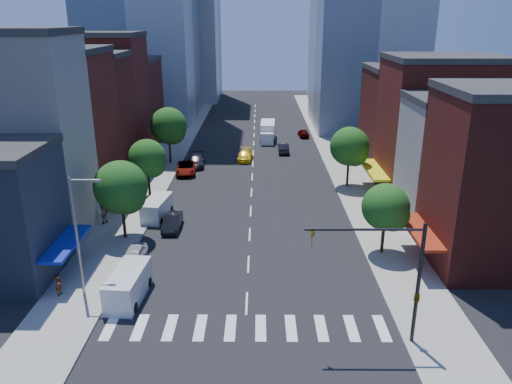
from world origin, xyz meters
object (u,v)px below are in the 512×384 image
parked_car_rear (197,161)px  parked_car_second (172,222)px  parked_car_front (134,256)px  taxi (245,156)px  traffic_car_far (304,133)px  box_truck (268,132)px  pedestrian_far (102,214)px  parked_car_third (186,168)px  cargo_van_far (157,209)px  pedestrian_near (59,285)px  traffic_car_oncoming (283,148)px  cargo_van_near (128,286)px

parked_car_rear → parked_car_second: bearing=-93.8°
parked_car_front → taxi: taxi is taller
parked_car_front → parked_car_rear: size_ratio=0.77×
parked_car_rear → traffic_car_far: parked_car_rear is taller
box_truck → pedestrian_far: 39.60m
parked_car_front → parked_car_third: (0.82, 25.24, 0.06)m
cargo_van_far → traffic_car_far: cargo_van_far is taller
parked_car_rear → pedestrian_near: bearing=-104.4°
taxi → traffic_car_oncoming: bearing=40.3°
box_truck → cargo_van_far: bearing=-106.8°
traffic_car_oncoming → parked_car_front: bearing=68.6°
parked_car_second → parked_car_third: size_ratio=0.81×
traffic_car_far → cargo_van_far: bearing=60.3°
pedestrian_near → box_truck: bearing=-10.8°
parked_car_third → cargo_van_far: 15.37m
cargo_van_far → traffic_car_oncoming: (14.08, 26.19, -0.30)m
parked_car_second → cargo_van_far: bearing=125.9°
parked_car_rear → pedestrian_far: bearing=-112.6°
parked_car_second → cargo_van_far: 3.41m
parked_car_rear → box_truck: (9.99, 15.28, 0.66)m
cargo_van_near → traffic_car_oncoming: cargo_van_near is taller
parked_car_front → parked_car_second: parked_car_second is taller
cargo_van_far → traffic_car_oncoming: cargo_van_far is taller
parked_car_front → parked_car_rear: (1.80, 28.67, 0.07)m
traffic_car_far → box_truck: size_ratio=0.52×
pedestrian_far → traffic_car_far: bearing=179.8°
cargo_van_far → traffic_car_far: bearing=71.7°
cargo_van_far → traffic_car_oncoming: size_ratio=1.15×
parked_car_front → pedestrian_near: size_ratio=2.43×
parked_car_third → traffic_car_far: parked_car_third is taller
parked_car_front → traffic_car_oncoming: bearing=70.4°
parked_car_second → box_truck: bearing=74.6°
pedestrian_near → parked_car_front: bearing=-31.4°
parked_car_front → cargo_van_far: 9.90m
parked_car_rear → box_truck: size_ratio=0.69×
parked_car_second → taxi: parked_car_second is taller
cargo_van_far → pedestrian_far: bearing=-152.2°
pedestrian_near → taxi: bearing=-11.6°
parked_car_second → cargo_van_near: cargo_van_near is taller
pedestrian_far → cargo_van_far: bearing=140.6°
pedestrian_near → parked_car_third: bearing=-2.2°
pedestrian_near → pedestrian_far: size_ratio=0.86×
parked_car_rear → pedestrian_near: (-6.02, -33.97, 0.22)m
cargo_van_far → box_truck: size_ratio=0.67×
parked_car_rear → traffic_car_far: bearing=43.6°
parked_car_front → traffic_car_oncoming: traffic_car_oncoming is taller
pedestrian_near → pedestrian_far: (-0.78, 13.39, 0.14)m
cargo_van_near → taxi: size_ratio=1.10×
parked_car_front → cargo_van_near: cargo_van_near is taller
parked_car_front → pedestrian_far: pedestrian_far is taller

